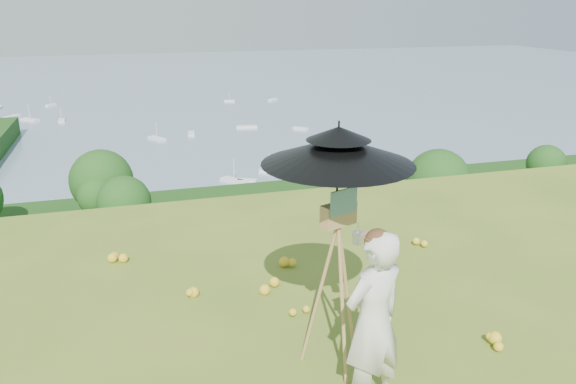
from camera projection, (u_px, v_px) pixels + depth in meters
name	position (u px, v px, depth m)	size (l,w,h in m)	color
shoreline_tier	(168.00, 280.00, 83.90)	(170.00, 28.00, 8.00)	gray
bay_water	(134.00, 98.00, 233.39)	(700.00, 700.00, 0.00)	slate
slope_trees	(195.00, 268.00, 40.80)	(110.00, 50.00, 6.00)	#194715
harbor_town	(165.00, 240.00, 81.82)	(110.00, 22.00, 5.00)	silver
moored_boats	(97.00, 141.00, 158.09)	(140.00, 140.00, 0.70)	white
painter	(373.00, 322.00, 4.54)	(0.58, 0.38, 1.60)	white
field_easel	(337.00, 281.00, 5.04)	(0.67, 0.67, 1.76)	olive
sun_umbrella	(338.00, 172.00, 4.74)	(1.30, 1.30, 0.88)	black
painter_cap	(378.00, 236.00, 4.30)	(0.20, 0.24, 0.10)	#DD797D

